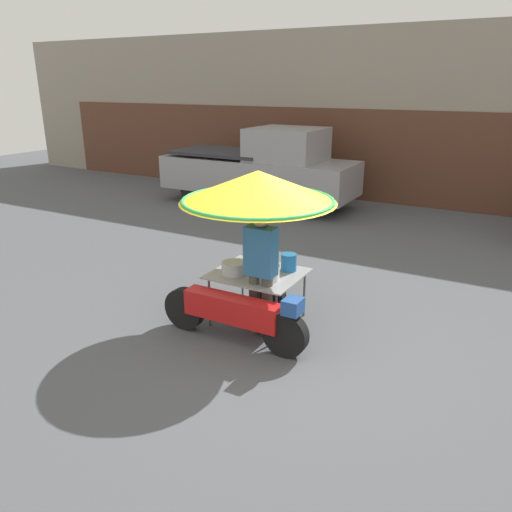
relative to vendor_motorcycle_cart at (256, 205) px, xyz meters
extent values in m
plane|color=#4C4F54|center=(0.44, -0.27, -1.62)|extent=(36.00, 36.00, 0.00)
cube|color=gray|center=(0.44, 8.85, 0.59)|extent=(28.00, 2.00, 4.41)
cube|color=#563323|center=(0.44, 7.82, -0.42)|extent=(23.80, 0.06, 2.40)
cylinder|color=black|center=(0.72, -0.60, -1.34)|extent=(0.56, 0.14, 0.56)
cylinder|color=black|center=(-0.73, -0.60, -1.34)|extent=(0.56, 0.14, 0.56)
cube|color=red|center=(-0.01, -0.60, -1.18)|extent=(1.28, 0.24, 0.32)
cube|color=#234C93|center=(0.81, -0.60, -0.96)|extent=(0.20, 0.24, 0.18)
cylinder|color=black|center=(-0.01, 0.36, -1.37)|extent=(0.50, 0.14, 0.50)
cylinder|color=#515156|center=(0.49, -0.37, -1.28)|extent=(0.03, 0.03, 0.67)
cylinder|color=#515156|center=(0.49, 0.49, -1.28)|extent=(0.03, 0.03, 0.67)
cylinder|color=#515156|center=(-0.50, -0.37, -1.28)|extent=(0.03, 0.03, 0.67)
cylinder|color=#515156|center=(-0.50, 0.49, -1.28)|extent=(0.03, 0.03, 0.67)
cube|color=#9E9EA3|center=(-0.01, 0.06, -0.94)|extent=(1.15, 1.01, 0.02)
cylinder|color=#B2B2B7|center=(-0.01, 0.06, -0.45)|extent=(0.03, 0.03, 0.96)
cone|color=yellow|center=(-0.01, 0.06, 0.23)|extent=(1.99, 1.99, 0.40)
torus|color=green|center=(-0.01, 0.06, 0.05)|extent=(1.94, 1.94, 0.05)
cylinder|color=#B7B7BC|center=(-0.26, -0.12, -0.85)|extent=(0.33, 0.33, 0.16)
cylinder|color=silver|center=(0.20, -0.09, -0.83)|extent=(0.34, 0.34, 0.20)
cylinder|color=#B7B7BC|center=(-0.06, 0.26, -0.89)|extent=(0.24, 0.24, 0.07)
cylinder|color=#1E6BB2|center=(0.31, 0.34, -0.81)|extent=(0.21, 0.21, 0.23)
cylinder|color=#4C473D|center=(0.12, -0.26, -1.21)|extent=(0.14, 0.14, 0.82)
cylinder|color=#4C473D|center=(0.30, -0.26, -1.21)|extent=(0.14, 0.14, 0.82)
cube|color=teal|center=(0.21, -0.26, -0.50)|extent=(0.38, 0.22, 0.61)
sphere|color=tan|center=(0.21, -0.26, -0.08)|extent=(0.22, 0.22, 0.22)
cylinder|color=black|center=(-1.75, 5.29, -1.26)|extent=(0.72, 0.24, 0.72)
cylinder|color=black|center=(-1.75, 6.81, -1.26)|extent=(0.72, 0.24, 0.72)
cylinder|color=black|center=(-4.80, 5.29, -1.26)|extent=(0.72, 0.24, 0.72)
cylinder|color=black|center=(-4.80, 6.81, -1.26)|extent=(0.72, 0.24, 0.72)
cube|color=#939399|center=(-3.28, 6.05, -0.84)|extent=(5.08, 1.79, 0.84)
cube|color=#939399|center=(-2.46, 6.05, -0.02)|extent=(1.73, 1.64, 0.80)
cube|color=#2D2D33|center=(-4.29, 6.05, -0.32)|extent=(2.64, 1.72, 0.08)
camera|label=1|loc=(2.94, -5.32, 1.46)|focal=35.00mm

